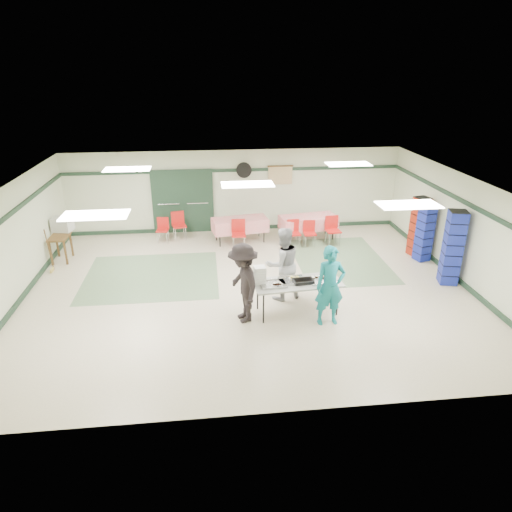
{
  "coord_description": "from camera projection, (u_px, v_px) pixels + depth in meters",
  "views": [
    {
      "loc": [
        -0.95,
        -10.27,
        5.23
      ],
      "look_at": [
        0.16,
        -0.3,
        1.0
      ],
      "focal_mm": 32.0,
      "sensor_mm": 36.0,
      "label": 1
    }
  ],
  "objects": [
    {
      "name": "floor",
      "position": [
        248.0,
        288.0,
        11.54
      ],
      "size": [
        11.0,
        11.0,
        0.0
      ],
      "primitive_type": "plane",
      "color": "beige",
      "rests_on": "ground"
    },
    {
      "name": "ceiling",
      "position": [
        247.0,
        183.0,
        10.49
      ],
      "size": [
        11.0,
        11.0,
        0.0
      ],
      "primitive_type": "plane",
      "rotation": [
        3.14,
        0.0,
        0.0
      ],
      "color": "white",
      "rests_on": "wall_back"
    },
    {
      "name": "wall_back",
      "position": [
        235.0,
        191.0,
        15.14
      ],
      "size": [
        11.0,
        0.0,
        11.0
      ],
      "primitive_type": "plane",
      "rotation": [
        1.57,
        0.0,
        0.0
      ],
      "color": "beige",
      "rests_on": "floor"
    },
    {
      "name": "wall_front",
      "position": [
        276.0,
        342.0,
        6.9
      ],
      "size": [
        11.0,
        0.0,
        11.0
      ],
      "primitive_type": "plane",
      "rotation": [
        -1.57,
        0.0,
        0.0
      ],
      "color": "beige",
      "rests_on": "floor"
    },
    {
      "name": "wall_left",
      "position": [
        9.0,
        248.0,
        10.45
      ],
      "size": [
        0.0,
        9.0,
        9.0
      ],
      "primitive_type": "plane",
      "rotation": [
        1.57,
        0.0,
        1.57
      ],
      "color": "beige",
      "rests_on": "floor"
    },
    {
      "name": "wall_right",
      "position": [
        463.0,
        230.0,
        11.58
      ],
      "size": [
        0.0,
        9.0,
        9.0
      ],
      "primitive_type": "plane",
      "rotation": [
        1.57,
        0.0,
        -1.57
      ],
      "color": "beige",
      "rests_on": "floor"
    },
    {
      "name": "trim_back",
      "position": [
        235.0,
        170.0,
        14.84
      ],
      "size": [
        11.0,
        0.06,
        0.1
      ],
      "primitive_type": "cube",
      "color": "#1C3525",
      "rests_on": "wall_back"
    },
    {
      "name": "baseboard_back",
      "position": [
        236.0,
        228.0,
        15.61
      ],
      "size": [
        11.0,
        0.06,
        0.12
      ],
      "primitive_type": "cube",
      "color": "#1C3525",
      "rests_on": "floor"
    },
    {
      "name": "trim_left",
      "position": [
        4.0,
        219.0,
        10.18
      ],
      "size": [
        0.06,
        9.0,
        0.1
      ],
      "primitive_type": "cube",
      "rotation": [
        0.0,
        0.0,
        1.57
      ],
      "color": "#1C3525",
      "rests_on": "wall_back"
    },
    {
      "name": "baseboard_left",
      "position": [
        22.0,
        297.0,
        10.96
      ],
      "size": [
        0.06,
        9.0,
        0.12
      ],
      "primitive_type": "cube",
      "rotation": [
        0.0,
        0.0,
        1.57
      ],
      "color": "#1C3525",
      "rests_on": "floor"
    },
    {
      "name": "trim_right",
      "position": [
        467.0,
        203.0,
        11.31
      ],
      "size": [
        0.06,
        9.0,
        0.1
      ],
      "primitive_type": "cube",
      "rotation": [
        0.0,
        0.0,
        1.57
      ],
      "color": "#1C3525",
      "rests_on": "wall_back"
    },
    {
      "name": "baseboard_right",
      "position": [
        453.0,
        276.0,
        12.08
      ],
      "size": [
        0.06,
        9.0,
        0.12
      ],
      "primitive_type": "cube",
      "rotation": [
        0.0,
        0.0,
        1.57
      ],
      "color": "#1C3525",
      "rests_on": "floor"
    },
    {
      "name": "green_patch_a",
      "position": [
        152.0,
        276.0,
        12.2
      ],
      "size": [
        3.5,
        3.0,
        0.01
      ],
      "primitive_type": "cube",
      "color": "gray",
      "rests_on": "floor"
    },
    {
      "name": "green_patch_b",
      "position": [
        339.0,
        260.0,
        13.2
      ],
      "size": [
        2.5,
        3.5,
        0.01
      ],
      "primitive_type": "cube",
      "color": "gray",
      "rests_on": "floor"
    },
    {
      "name": "double_door_left",
      "position": [
        169.0,
        202.0,
        14.97
      ],
      "size": [
        0.9,
        0.06,
        2.1
      ],
      "primitive_type": "cube",
      "color": "gray",
      "rests_on": "floor"
    },
    {
      "name": "double_door_right",
      "position": [
        198.0,
        201.0,
        15.07
      ],
      "size": [
        0.9,
        0.06,
        2.1
      ],
      "primitive_type": "cube",
      "color": "gray",
      "rests_on": "floor"
    },
    {
      "name": "door_frame",
      "position": [
        183.0,
        202.0,
        15.0
      ],
      "size": [
        2.0,
        0.03,
        2.15
      ],
      "primitive_type": "cube",
      "color": "#1C3525",
      "rests_on": "floor"
    },
    {
      "name": "wall_fan",
      "position": [
        244.0,
        170.0,
        14.84
      ],
      "size": [
        0.5,
        0.1,
        0.5
      ],
      "primitive_type": "cylinder",
      "rotation": [
        1.57,
        0.0,
        0.0
      ],
      "color": "black",
      "rests_on": "wall_back"
    },
    {
      "name": "scroll_banner",
      "position": [
        280.0,
        175.0,
        15.04
      ],
      "size": [
        0.8,
        0.02,
        0.6
      ],
      "primitive_type": "cube",
      "color": "tan",
      "rests_on": "wall_back"
    },
    {
      "name": "serving_table",
      "position": [
        298.0,
        284.0,
        10.16
      ],
      "size": [
        2.02,
        0.97,
        0.76
      ],
      "rotation": [
        0.0,
        0.0,
        0.09
      ],
      "color": "#A5A5A1",
      "rests_on": "floor"
    },
    {
      "name": "sheet_tray_right",
      "position": [
        322.0,
        281.0,
        10.19
      ],
      "size": [
        0.62,
        0.49,
        0.02
      ],
      "primitive_type": "cube",
      "rotation": [
        0.0,
        0.0,
        0.09
      ],
      "color": "silver",
      "rests_on": "serving_table"
    },
    {
      "name": "sheet_tray_mid",
      "position": [
        292.0,
        281.0,
        10.18
      ],
      "size": [
        0.6,
        0.48,
        0.02
      ],
      "primitive_type": "cube",
      "rotation": [
        0.0,
        0.0,
        0.09
      ],
      "color": "silver",
      "rests_on": "serving_table"
    },
    {
      "name": "sheet_tray_left",
      "position": [
        273.0,
        284.0,
        10.01
      ],
      "size": [
        0.6,
        0.48,
        0.02
      ],
      "primitive_type": "cube",
      "rotation": [
        0.0,
        0.0,
        0.09
      ],
      "color": "silver",
      "rests_on": "serving_table"
    },
    {
      "name": "baking_pan",
      "position": [
        303.0,
        281.0,
        10.1
      ],
      "size": [
        0.46,
        0.31,
        0.08
      ],
      "primitive_type": "cube",
      "rotation": [
        0.0,
        0.0,
        0.09
      ],
      "color": "black",
      "rests_on": "serving_table"
    },
    {
      "name": "foam_box_stack",
      "position": [
        260.0,
        275.0,
        10.02
      ],
      "size": [
        0.27,
        0.25,
        0.4
      ],
      "primitive_type": "cube",
      "rotation": [
        0.0,
        0.0,
        0.09
      ],
      "color": "white",
      "rests_on": "serving_table"
    },
    {
      "name": "volunteer_teal",
      "position": [
        330.0,
        286.0,
        9.67
      ],
      "size": [
        0.68,
        0.47,
        1.78
      ],
      "primitive_type": "imported",
      "rotation": [
        0.0,
        0.0,
        0.07
      ],
      "color": "#127582",
      "rests_on": "floor"
    },
    {
      "name": "volunteer_grey",
      "position": [
        283.0,
        264.0,
        10.73
      ],
      "size": [
        1.03,
        0.9,
        1.79
      ],
      "primitive_type": "imported",
      "rotation": [
        0.0,
        0.0,
        3.43
      ],
      "color": "#949499",
      "rests_on": "floor"
    },
    {
      "name": "volunteer_dark",
      "position": [
        243.0,
        283.0,
        9.78
      ],
      "size": [
        0.91,
        1.28,
        1.79
      ],
      "primitive_type": "imported",
      "rotation": [
        0.0,
        0.0,
        -1.34
      ],
      "color": "black",
      "rests_on": "floor"
    },
    {
      "name": "dining_table_a",
      "position": [
        308.0,
        222.0,
        14.61
      ],
      "size": [
        1.89,
        1.07,
        0.77
      ],
      "rotation": [
        0.0,
        0.0,
        0.16
      ],
      "color": "red",
      "rests_on": "floor"
    },
    {
      "name": "dining_table_b",
      "position": [
        240.0,
        224.0,
        14.38
      ],
      "size": [
        1.81,
        1.02,
        0.77
      ],
      "rotation": [
        0.0,
        0.0,
        0.16
      ],
      "color": "red",
      "rests_on": "floor"
    },
    {
      "name": "chair_a",
      "position": [
        309.0,
        230.0,
        14.11
      ],
      "size": [
        0.38,
        0.38,
        0.8
      ],
      "rotation": [
        0.0,
        0.0,
        -0.03
      ],
      "color": "red",
      "rests_on": "floor"
    },
    {
      "name": "chair_b",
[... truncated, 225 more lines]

